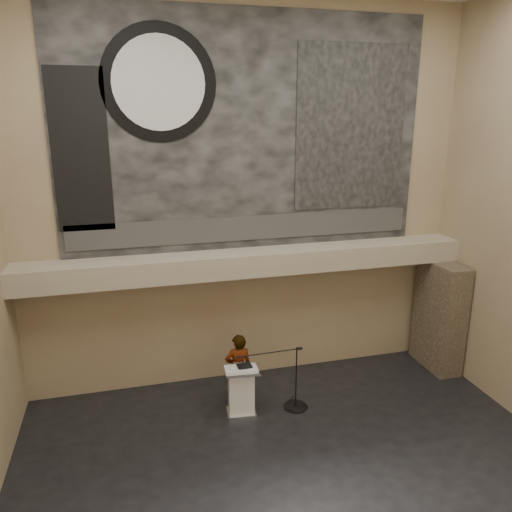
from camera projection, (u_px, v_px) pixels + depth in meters
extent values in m
plane|color=black|center=(304.00, 485.00, 8.54)|extent=(10.00, 10.00, 0.00)
cube|color=#90765B|center=(247.00, 201.00, 11.07)|extent=(10.00, 0.02, 8.50)
cube|color=#90765B|center=(508.00, 383.00, 3.65)|extent=(10.00, 0.02, 8.50)
cube|color=gray|center=(251.00, 262.00, 11.06)|extent=(10.00, 0.80, 0.50)
cylinder|color=#B2893D|center=(180.00, 281.00, 10.70)|extent=(0.04, 0.04, 0.06)
cylinder|color=#B2893D|center=(331.00, 268.00, 11.56)|extent=(0.04, 0.04, 0.06)
cube|color=black|center=(247.00, 134.00, 10.64)|extent=(8.00, 0.05, 5.00)
cube|color=#2E2E2E|center=(248.00, 228.00, 11.17)|extent=(7.76, 0.02, 0.55)
cylinder|color=black|center=(159.00, 83.00, 9.88)|extent=(2.30, 0.02, 2.30)
cylinder|color=silver|center=(159.00, 83.00, 9.86)|extent=(1.84, 0.02, 1.84)
cube|color=black|center=(351.00, 128.00, 11.17)|extent=(2.60, 0.02, 3.60)
cube|color=black|center=(80.00, 152.00, 9.85)|extent=(1.10, 0.02, 3.20)
cube|color=#3F3427|center=(439.00, 315.00, 12.24)|extent=(0.60, 1.40, 2.70)
cube|color=silver|center=(241.00, 412.00, 10.54)|extent=(0.64, 0.51, 0.08)
cube|color=white|center=(241.00, 391.00, 10.40)|extent=(0.56, 0.41, 0.96)
cube|color=white|center=(241.00, 369.00, 10.24)|extent=(0.71, 0.54, 0.12)
cube|color=black|center=(244.00, 366.00, 10.27)|extent=(0.30, 0.25, 0.04)
cube|color=silver|center=(237.00, 369.00, 10.19)|extent=(0.31, 0.35, 0.00)
imported|color=beige|center=(238.00, 369.00, 10.77)|extent=(0.60, 0.40, 1.62)
cylinder|color=black|center=(295.00, 406.00, 10.81)|extent=(0.52, 0.52, 0.02)
cylinder|color=black|center=(296.00, 378.00, 10.62)|extent=(0.03, 0.03, 1.42)
cylinder|color=black|center=(268.00, 353.00, 10.26)|extent=(1.39, 0.06, 0.02)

